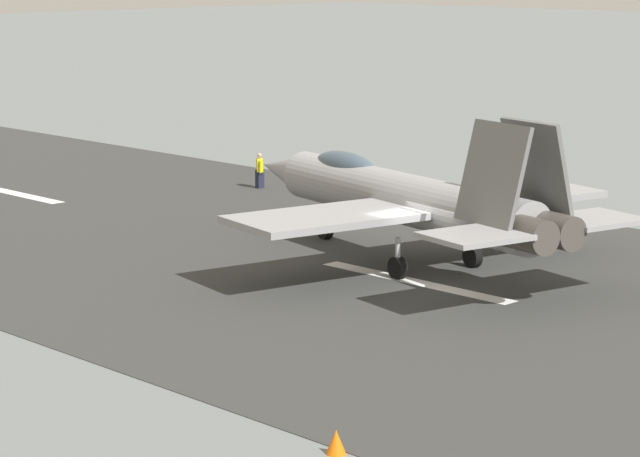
{
  "coord_description": "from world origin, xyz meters",
  "views": [
    {
      "loc": [
        -29.37,
        33.31,
        10.57
      ],
      "look_at": [
        0.94,
        3.61,
        2.2
      ],
      "focal_mm": 77.69,
      "sensor_mm": 36.0,
      "label": 1
    }
  ],
  "objects": [
    {
      "name": "ground_plane",
      "position": [
        0.0,
        0.0,
        0.0
      ],
      "size": [
        400.0,
        400.0,
        0.0
      ],
      "primitive_type": "plane",
      "color": "slate"
    },
    {
      "name": "crew_person",
      "position": [
        17.72,
        -8.93,
        0.82
      ],
      "size": [
        0.59,
        0.48,
        1.65
      ],
      "color": "#1E2338",
      "rests_on": "ground"
    },
    {
      "name": "marker_cone_near",
      "position": [
        -9.34,
        13.2,
        0.28
      ],
      "size": [
        0.44,
        0.44,
        0.55
      ],
      "primitive_type": "cone",
      "color": "orange",
      "rests_on": "ground"
    },
    {
      "name": "runway_strip",
      "position": [
        -0.02,
        0.0,
        0.01
      ],
      "size": [
        240.0,
        26.0,
        0.02
      ],
      "color": "#353635",
      "rests_on": "ground"
    },
    {
      "name": "fighter_jet",
      "position": [
        2.29,
        -1.87,
        2.37
      ],
      "size": [
        18.13,
        14.48,
        5.56
      ],
      "color": "#939396",
      "rests_on": "ground"
    }
  ]
}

